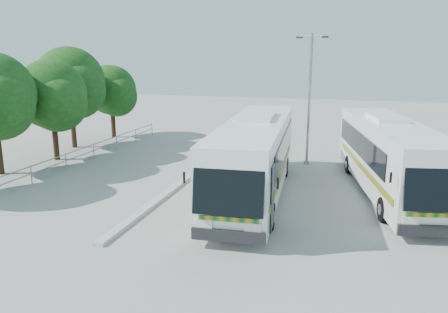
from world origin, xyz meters
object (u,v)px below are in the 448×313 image
(coach_main, at_px, (255,155))
(coach_adjacent, at_px, (389,155))
(tree_far_e, at_px, (112,90))
(lamppost, at_px, (310,94))
(tree_far_c, at_px, (52,95))
(tree_far_d, at_px, (71,82))

(coach_main, relative_size, coach_adjacent, 1.03)
(tree_far_e, xyz_separation_m, coach_main, (14.50, -11.90, -1.88))
(tree_far_e, distance_m, lamppost, 17.08)
(tree_far_c, bearing_deg, tree_far_e, 93.54)
(coach_adjacent, bearing_deg, tree_far_c, 164.98)
(tree_far_d, xyz_separation_m, coach_main, (15.18, -7.40, -2.81))
(tree_far_d, distance_m, coach_adjacent, 22.25)
(tree_far_e, relative_size, lamppost, 0.74)
(coach_main, bearing_deg, lamppost, 71.13)
(tree_far_d, bearing_deg, lamppost, -1.28)
(tree_far_c, xyz_separation_m, tree_far_d, (-1.19, 3.70, 0.56))
(tree_far_e, bearing_deg, coach_main, -39.38)
(tree_far_d, bearing_deg, coach_main, -25.98)
(coach_main, bearing_deg, tree_far_e, 136.64)
(tree_far_e, xyz_separation_m, lamppost, (16.36, -4.88, 0.53))
(coach_main, bearing_deg, tree_far_d, 150.04)
(tree_far_d, xyz_separation_m, coach_adjacent, (21.45, -5.19, -2.87))
(tree_far_e, xyz_separation_m, coach_adjacent, (20.76, -9.69, -1.95))
(coach_adjacent, relative_size, lamppost, 1.63)
(coach_adjacent, height_order, lamppost, lamppost)
(tree_far_c, distance_m, tree_far_e, 8.22)
(tree_far_d, height_order, lamppost, lamppost)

